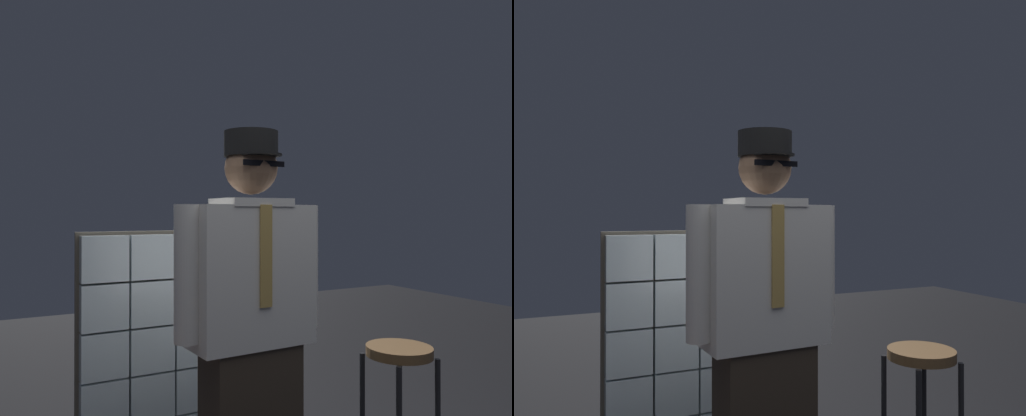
% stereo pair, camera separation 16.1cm
% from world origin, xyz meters
% --- Properties ---
extents(glass_block_wall, '(1.36, 0.10, 1.36)m').
position_xyz_m(glass_block_wall, '(0.00, 1.30, 0.66)').
color(glass_block_wall, silver).
rests_on(glass_block_wall, ground).
extents(standing_person, '(0.72, 0.31, 1.81)m').
position_xyz_m(standing_person, '(-0.08, 0.41, 0.94)').
color(standing_person, '#382D23').
rests_on(standing_person, ground).
extents(bar_stool, '(0.34, 0.34, 0.76)m').
position_xyz_m(bar_stool, '(0.77, 0.39, 0.56)').
color(bar_stool, brown).
rests_on(bar_stool, ground).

